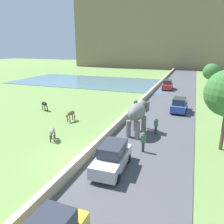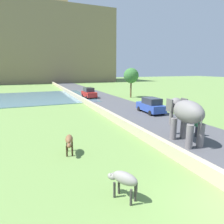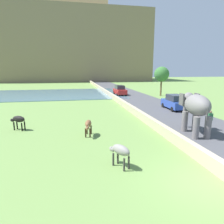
# 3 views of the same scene
# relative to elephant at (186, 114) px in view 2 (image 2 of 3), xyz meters

# --- Properties ---
(road_surface) EXTENTS (7.00, 120.00, 0.06)m
(road_surface) POSITION_rel_elephant_xyz_m (1.55, 13.90, -2.01)
(road_surface) COLOR #4C4C51
(road_surface) RESTS_ON ground
(barrier_wall) EXTENTS (0.40, 110.00, 0.73)m
(barrier_wall) POSITION_rel_elephant_xyz_m (-2.25, 11.90, -1.67)
(barrier_wall) COLOR tan
(barrier_wall) RESTS_ON ground
(hill_distant) EXTENTS (64.00, 28.00, 27.20)m
(hill_distant) POSITION_rel_elephant_xyz_m (-9.45, 77.00, 11.56)
(hill_distant) COLOR #897556
(hill_distant) RESTS_ON ground
(fort_on_hill) EXTENTS (32.06, 8.00, 6.65)m
(fort_on_hill) POSITION_rel_elephant_xyz_m (-9.43, 77.00, 28.18)
(fort_on_hill) COLOR tan
(fort_on_hill) RESTS_ON hill_distant
(elephant) EXTENTS (1.68, 3.54, 2.99)m
(elephant) POSITION_rel_elephant_xyz_m (0.00, 0.00, 0.00)
(elephant) COLOR slate
(elephant) RESTS_ON ground
(person_beside_elephant) EXTENTS (0.36, 0.22, 1.63)m
(person_beside_elephant) POSITION_rel_elephant_xyz_m (1.64, 0.48, -1.16)
(person_beside_elephant) COLOR #33333D
(person_beside_elephant) RESTS_ON ground
(car_blue) EXTENTS (1.92, 4.06, 1.80)m
(car_blue) POSITION_rel_elephant_xyz_m (3.12, 8.81, -1.14)
(car_blue) COLOR #2D4CA8
(car_blue) RESTS_ON ground
(car_red) EXTENTS (1.89, 4.05, 1.80)m
(car_red) POSITION_rel_elephant_xyz_m (-0.03, 23.53, -1.14)
(car_red) COLOR red
(car_red) RESTS_ON ground
(cow_brown) EXTENTS (0.65, 1.42, 1.15)m
(cow_brown) POSITION_rel_elephant_xyz_m (-7.66, 1.12, -1.20)
(cow_brown) COLOR brown
(cow_brown) RESTS_ON ground
(cow_grey) EXTENTS (0.99, 1.37, 1.15)m
(cow_grey) POSITION_rel_elephant_xyz_m (-6.50, -3.90, -1.20)
(cow_grey) COLOR gray
(cow_grey) RESTS_ON ground
(tree_near) EXTENTS (2.64, 2.64, 5.19)m
(tree_near) POSITION_rel_elephant_xyz_m (7.04, 21.19, 1.80)
(tree_near) COLOR brown
(tree_near) RESTS_ON ground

